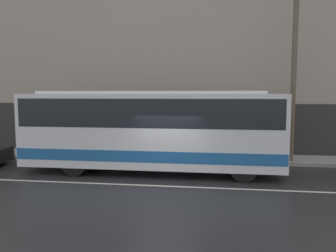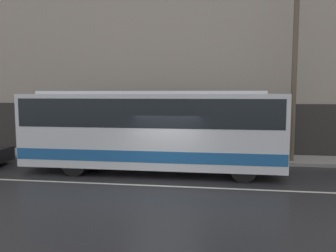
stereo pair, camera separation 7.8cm
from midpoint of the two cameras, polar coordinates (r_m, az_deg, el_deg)
ground_plane at (r=12.03m, az=-0.53°, el=-10.43°), size 60.00×60.00×0.00m
sidewalk at (r=16.93m, az=2.10°, el=-5.43°), size 60.00×2.21×0.15m
building_facade at (r=18.01m, az=2.60°, el=13.04°), size 60.00×0.35×11.70m
lane_stripe at (r=12.02m, az=-0.53°, el=-10.41°), size 54.00×0.14×0.01m
transit_bus at (r=13.79m, az=-2.79°, el=-0.15°), size 10.73×2.56×3.44m
utility_pole_near at (r=16.50m, az=21.27°, el=8.92°), size 0.24×0.24×8.46m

